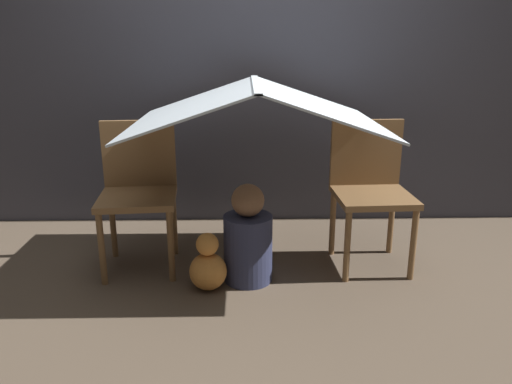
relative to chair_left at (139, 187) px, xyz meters
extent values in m
plane|color=brown|center=(0.69, -0.28, -0.48)|extent=(8.80, 8.80, 0.00)
cube|color=#3D3D47|center=(0.69, 0.78, 0.77)|extent=(7.00, 0.05, 2.50)
cylinder|color=brown|center=(-0.16, -0.28, -0.27)|extent=(0.04, 0.04, 0.42)
cylinder|color=brown|center=(0.21, -0.24, -0.27)|extent=(0.04, 0.04, 0.42)
cylinder|color=brown|center=(-0.20, 0.10, -0.27)|extent=(0.04, 0.04, 0.42)
cylinder|color=brown|center=(0.18, 0.13, -0.27)|extent=(0.04, 0.04, 0.42)
cube|color=brown|center=(0.01, -0.07, -0.05)|extent=(0.47, 0.47, 0.04)
cube|color=brown|center=(-0.01, 0.13, 0.17)|extent=(0.43, 0.07, 0.40)
cylinder|color=brown|center=(1.19, -0.27, -0.27)|extent=(0.04, 0.04, 0.42)
cylinder|color=brown|center=(1.56, -0.25, -0.27)|extent=(0.04, 0.04, 0.42)
cylinder|color=brown|center=(1.17, 0.10, -0.27)|extent=(0.04, 0.04, 0.42)
cylinder|color=brown|center=(1.55, 0.12, -0.27)|extent=(0.04, 0.04, 0.42)
cube|color=brown|center=(1.37, -0.07, -0.05)|extent=(0.45, 0.45, 0.04)
cube|color=brown|center=(1.36, 0.13, 0.17)|extent=(0.43, 0.05, 0.40)
cube|color=silver|center=(0.35, -0.07, 0.49)|extent=(0.68, 1.11, 0.24)
cube|color=silver|center=(1.03, -0.07, 0.49)|extent=(0.68, 1.11, 0.24)
cube|color=silver|center=(0.69, -0.07, 0.60)|extent=(0.04, 1.11, 0.01)
cylinder|color=#2D3351|center=(0.64, -0.24, -0.29)|extent=(0.27, 0.27, 0.38)
sphere|color=brown|center=(0.64, -0.24, -0.01)|extent=(0.18, 0.18, 0.18)
sphere|color=#D88C3F|center=(0.42, -0.34, -0.38)|extent=(0.21, 0.21, 0.21)
sphere|color=#D88C3F|center=(0.42, -0.34, -0.22)|extent=(0.12, 0.12, 0.12)
camera|label=1|loc=(0.63, -2.81, 0.83)|focal=35.00mm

